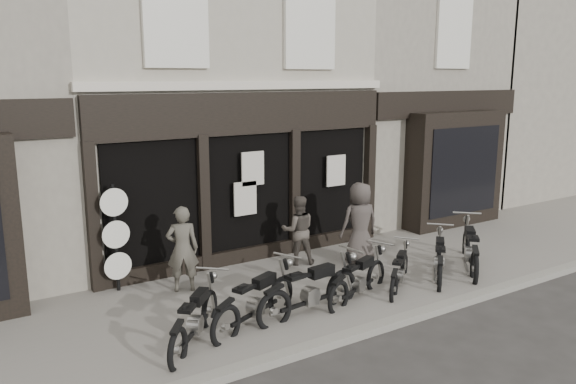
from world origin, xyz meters
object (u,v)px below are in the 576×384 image
advert_sign_post (116,243)px  motorcycle_1 (256,305)px  man_centre (298,230)px  motorcycle_4 (399,274)px  motorcycle_6 (470,253)px  man_left (183,249)px  motorcycle_2 (311,295)px  motorcycle_5 (439,262)px  motorcycle_0 (195,323)px  man_right (360,223)px  motorcycle_3 (359,283)px

advert_sign_post → motorcycle_1: bearing=-64.7°
motorcycle_1 → advert_sign_post: 3.20m
man_centre → motorcycle_4: bearing=136.7°
motorcycle_6 → advert_sign_post: size_ratio=0.84×
man_left → man_centre: 2.79m
motorcycle_2 → advert_sign_post: size_ratio=1.04×
motorcycle_1 → motorcycle_5: size_ratio=1.23×
motorcycle_5 → motorcycle_6: size_ratio=0.91×
motorcycle_0 → man_left: size_ratio=1.01×
motorcycle_1 → motorcycle_4: motorcycle_1 is taller
motorcycle_5 → man_right: size_ratio=0.93×
motorcycle_1 → motorcycle_3: 2.21m
motorcycle_4 → man_left: bearing=113.0°
motorcycle_0 → man_right: 4.98m
man_centre → motorcycle_5: bearing=157.0°
motorcycle_0 → motorcycle_4: (4.39, 0.01, -0.04)m
motorcycle_1 → motorcycle_6: motorcycle_6 is taller
motorcycle_3 → motorcycle_1: bearing=158.0°
motorcycle_3 → motorcycle_6: (3.14, -0.00, 0.06)m
motorcycle_0 → advert_sign_post: advert_sign_post is taller
motorcycle_6 → man_right: bearing=92.6°
man_centre → motorcycle_6: bearing=167.6°
motorcycle_6 → advert_sign_post: advert_sign_post is taller
motorcycle_5 → man_right: (-0.86, 1.60, 0.63)m
motorcycle_4 → motorcycle_6: size_ratio=0.86×
motorcycle_0 → motorcycle_3: 3.34m
motorcycle_3 → motorcycle_6: 3.14m
motorcycle_4 → man_centre: (-0.95, 2.24, 0.53)m
man_left → advert_sign_post: size_ratio=0.76×
motorcycle_4 → man_right: (0.29, 1.61, 0.67)m
motorcycle_1 → motorcycle_2: size_ratio=0.90×
man_left → motorcycle_3: bearing=162.8°
motorcycle_1 → advert_sign_post: bearing=96.1°
motorcycle_3 → advert_sign_post: 4.72m
motorcycle_0 → motorcycle_3: (3.34, 0.02, -0.01)m
motorcycle_0 → man_left: bearing=25.5°
man_centre → man_right: man_right is taller
motorcycle_5 → motorcycle_6: (0.96, -0.00, 0.04)m
motorcycle_2 → motorcycle_3: (1.18, 0.10, -0.05)m
motorcycle_4 → motorcycle_6: 2.10m
motorcycle_3 → motorcycle_5: (2.18, 0.00, 0.01)m
motorcycle_2 → motorcycle_4: bearing=-4.5°
man_left → advert_sign_post: advert_sign_post is taller
motorcycle_1 → man_left: man_left is taller
motorcycle_2 → man_left: (-1.50, 2.19, 0.53)m
man_left → man_right: (4.01, -0.48, 0.06)m
motorcycle_3 → man_left: man_left is taller
motorcycle_1 → man_right: (3.54, 1.56, 0.61)m
motorcycle_5 → motorcycle_0: bearing=137.0°
motorcycle_5 → man_right: bearing=75.0°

